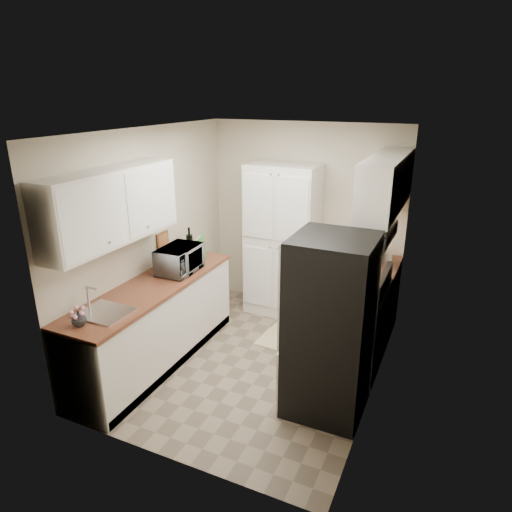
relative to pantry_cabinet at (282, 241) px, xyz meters
The scene contains 16 objects.
ground 1.66m from the pantry_cabinet, 81.35° to the right, with size 3.20×3.20×0.00m, color #7A6B56.
room_shell 1.48m from the pantry_cabinet, 82.18° to the right, with size 2.64×3.24×2.52m.
pantry_cabinet is the anchor object (origin of this frame).
base_cabinet_left 2.00m from the pantry_cabinet, 114.36° to the right, with size 0.60×2.30×0.88m, color silver.
countertop_left 1.92m from the pantry_cabinet, 114.36° to the right, with size 0.63×2.33×0.04m, color brown.
base_cabinet_right 1.32m from the pantry_cabinet, ahead, with size 0.60×0.80×0.88m, color silver.
countertop_right 1.20m from the pantry_cabinet, ahead, with size 0.63×0.83×0.04m, color brown.
electric_range 1.58m from the pantry_cabinet, 38.22° to the right, with size 0.71×0.78×1.13m.
refrigerator 2.07m from the pantry_cabinet, 56.54° to the right, with size 0.70×0.72×1.70m, color #B7B7BC.
microwave 1.50m from the pantry_cabinet, 119.31° to the right, with size 0.53×0.36×0.30m, color silver.
wine_bottle 1.21m from the pantry_cabinet, 140.91° to the right, with size 0.08×0.08×0.32m, color black.
flower_vase 2.86m from the pantry_cabinet, 106.82° to the right, with size 0.13×0.13×0.13m, color white.
cutting_board 1.10m from the pantry_cabinet, 130.74° to the right, with size 0.02×0.23×0.29m, color green.
toaster_oven 1.25m from the pantry_cabinet, ahead, with size 0.29×0.37×0.22m, color #B9B8BC.
fruit_basket 1.25m from the pantry_cabinet, ahead, with size 0.29×0.29×0.12m, color #FC4201, non-canonical shape.
kitchen_mat 1.23m from the pantry_cabinet, 66.64° to the right, with size 0.44×0.70×0.01m, color beige.
Camera 1 is at (1.85, -4.00, 2.85)m, focal length 32.00 mm.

